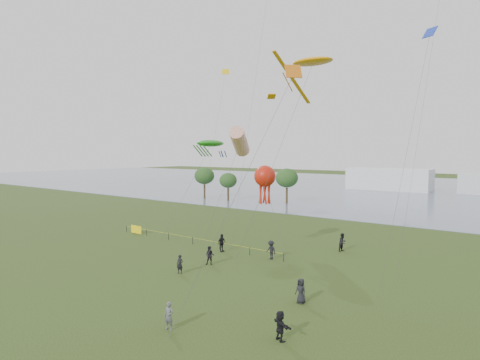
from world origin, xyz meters
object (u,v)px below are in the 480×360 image
Objects in this scene: kite_flyer at (169,316)px; kite_octopus at (265,177)px; fence at (157,233)px; kite_stingray at (312,62)px.

kite_octopus reaches higher than kite_flyer.
kite_flyer is (20.32, -16.93, 0.28)m from fence.
kite_stingray is (17.86, 5.92, 19.36)m from fence.
kite_flyer is at bearing -72.58° from kite_stingray.
kite_octopus is at bearing -118.34° from kite_stingray.
kite_stingray is at bearing 84.32° from kite_flyer.
kite_flyer is 21.01m from kite_octopus.
fence is at bearing 128.38° from kite_flyer.
fence is 27.00m from kite_stingray.
kite_octopus reaches higher than fence.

